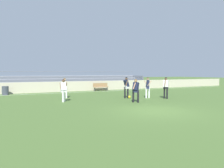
% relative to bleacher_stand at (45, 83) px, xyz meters
% --- Properties ---
extents(ground_plane, '(160.00, 160.00, 0.00)m').
position_rel_bleacher_stand_xyz_m(ground_plane, '(3.32, -16.20, -0.95)').
color(ground_plane, '#4C6B30').
extents(field_line_sideline, '(44.00, 0.12, 0.01)m').
position_rel_bleacher_stand_xyz_m(field_line_sideline, '(3.32, -3.66, -0.94)').
color(field_line_sideline, white).
rests_on(field_line_sideline, ground).
extents(sideline_wall, '(48.00, 0.16, 1.12)m').
position_rel_bleacher_stand_xyz_m(sideline_wall, '(3.32, -2.41, -0.38)').
color(sideline_wall, beige).
rests_on(sideline_wall, ground).
extents(bleacher_stand, '(25.90, 2.95, 2.27)m').
position_rel_bleacher_stand_xyz_m(bleacher_stand, '(0.00, 0.00, 0.00)').
color(bleacher_stand, '#9EA3AD').
rests_on(bleacher_stand, ground).
extents(bench_near_bin, '(1.80, 0.40, 0.90)m').
position_rel_bleacher_stand_xyz_m(bench_near_bin, '(5.70, -3.18, -0.40)').
color(bench_near_bin, '#99754C').
rests_on(bench_near_bin, ground).
extents(trash_bin, '(0.59, 0.59, 0.82)m').
position_rel_bleacher_stand_xyz_m(trash_bin, '(-4.12, -3.29, -0.54)').
color(trash_bin, '#3D424C').
rests_on(trash_bin, ground).
extents(player_dark_wide_left, '(0.43, 0.44, 1.72)m').
position_rel_bleacher_stand_xyz_m(player_dark_wide_left, '(4.76, -10.61, 0.09)').
color(player_dark_wide_left, black).
rests_on(player_dark_wide_left, ground).
extents(player_dark_overlapping, '(0.45, 0.65, 1.69)m').
position_rel_bleacher_stand_xyz_m(player_dark_overlapping, '(6.38, -11.30, 0.06)').
color(player_dark_overlapping, white).
rests_on(player_dark_overlapping, ground).
extents(player_white_challenging, '(0.48, 0.54, 1.64)m').
position_rel_bleacher_stand_xyz_m(player_white_challenging, '(0.27, -8.35, 0.02)').
color(player_white_challenging, white).
rests_on(player_white_challenging, ground).
extents(player_dark_dropping_back, '(0.73, 0.51, 1.64)m').
position_rel_bleacher_stand_xyz_m(player_dark_dropping_back, '(4.10, -13.02, 0.02)').
color(player_dark_dropping_back, black).
rests_on(player_dark_dropping_back, ground).
extents(player_white_trailing_run, '(0.60, 0.49, 1.72)m').
position_rel_bleacher_stand_xyz_m(player_white_trailing_run, '(7.48, -12.23, 0.08)').
color(player_white_trailing_run, black).
rests_on(player_white_trailing_run, ground).
extents(player_white_pressing_high, '(0.45, 0.48, 1.62)m').
position_rel_bleacher_stand_xyz_m(player_white_pressing_high, '(-0.34, -10.49, 0.01)').
color(player_white_pressing_high, white).
rests_on(player_white_pressing_high, ground).
extents(soccer_ball, '(0.22, 0.22, 0.22)m').
position_rel_bleacher_stand_xyz_m(soccer_ball, '(4.97, -10.75, -0.84)').
color(soccer_ball, yellow).
rests_on(soccer_ball, ground).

